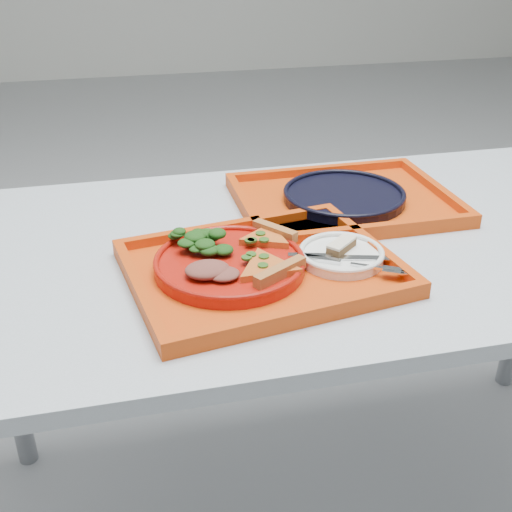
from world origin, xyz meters
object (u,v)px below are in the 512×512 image
Objects in this scene: tray_main at (262,272)px; dessert_bar at (341,245)px; dinner_plate at (230,265)px; navy_plate at (344,197)px; tray_far at (344,203)px.

dessert_bar is (0.15, 0.01, 0.03)m from tray_main.
tray_main is 0.15m from dessert_bar.
dinner_plate is (-0.05, 0.01, 0.02)m from tray_main.
navy_plate is (0.30, 0.25, -0.00)m from dinner_plate.
dinner_plate is 0.20m from dessert_bar.
dessert_bar reaches higher than tray_main.
tray_far is 0.01m from navy_plate.
tray_far is 6.84× the size of dessert_bar.
dinner_plate is at bearing 160.78° from tray_main.
dessert_bar is (-0.09, -0.24, 0.02)m from navy_plate.
tray_far is 0.39m from dinner_plate.
dessert_bar reaches higher than tray_far.
navy_plate is at bearing 37.39° from tray_main.
tray_main is 0.35m from tray_far.
tray_main is at bearing -10.30° from dinner_plate.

